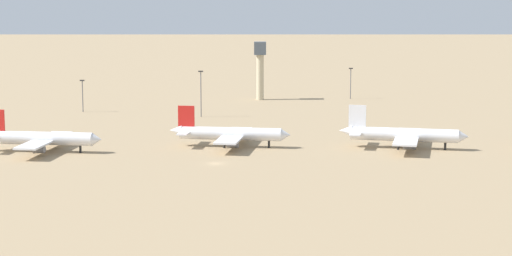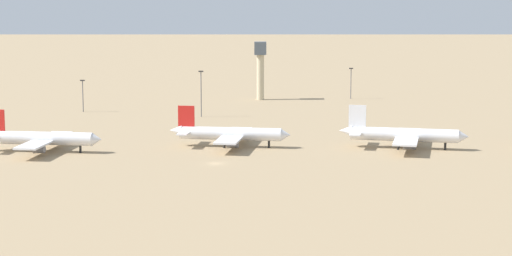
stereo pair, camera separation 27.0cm
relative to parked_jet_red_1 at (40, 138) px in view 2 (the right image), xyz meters
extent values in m
plane|color=#9E8460|center=(52.75, -17.84, -4.06)|extent=(4000.00, 4000.00, 0.00)
pyramid|color=gray|center=(25.95, 940.38, 32.05)|extent=(275.70, 263.76, 72.21)
cylinder|color=white|center=(0.37, -0.05, 0.04)|extent=(31.42, 7.68, 3.90)
cone|color=white|center=(17.20, -2.12, 0.04)|extent=(3.35, 4.03, 3.70)
cube|color=white|center=(-12.69, 5.49, 0.43)|extent=(3.91, 6.96, 0.35)
cube|color=white|center=(1.34, -0.16, -0.55)|extent=(10.39, 31.76, 0.55)
cylinder|color=slate|center=(3.20, 6.97, -1.91)|extent=(3.74, 2.56, 2.14)
cylinder|color=slate|center=(1.41, -7.54, -1.91)|extent=(3.74, 2.56, 2.14)
cylinder|color=black|center=(12.13, -1.49, -2.98)|extent=(0.68, 0.68, 2.14)
cylinder|color=black|center=(-0.79, 2.45, -2.98)|extent=(0.68, 0.68, 2.14)
cylinder|color=black|center=(-1.36, -2.19, -2.98)|extent=(0.68, 0.68, 2.14)
cylinder|color=white|center=(55.70, 9.21, 0.03)|extent=(31.40, 8.11, 3.90)
cone|color=white|center=(72.48, 6.90, 0.03)|extent=(3.40, 4.06, 3.70)
cone|color=white|center=(38.91, 11.52, 0.62)|extent=(4.31, 3.81, 3.31)
cube|color=red|center=(42.19, 11.07, 5.15)|extent=(5.08, 1.17, 6.33)
cube|color=white|center=(42.72, 14.93, 0.42)|extent=(3.99, 6.98, 0.35)
cube|color=white|center=(41.66, 7.21, 0.42)|extent=(3.99, 6.98, 0.35)
cube|color=white|center=(56.66, 9.08, -0.55)|extent=(10.81, 31.77, 0.55)
cylinder|color=slate|center=(58.62, 16.18, -1.91)|extent=(3.76, 2.60, 2.14)
cylinder|color=slate|center=(56.63, 1.71, -1.91)|extent=(3.76, 2.60, 2.14)
cylinder|color=black|center=(67.43, 7.59, -2.98)|extent=(0.68, 0.68, 2.14)
cylinder|color=black|center=(54.57, 11.72, -2.98)|extent=(0.68, 0.68, 2.14)
cylinder|color=black|center=(53.93, 7.09, -2.98)|extent=(0.68, 0.68, 2.14)
cylinder|color=white|center=(108.00, 6.81, 0.17)|extent=(32.34, 10.53, 4.03)
cone|color=white|center=(125.14, 3.23, 0.17)|extent=(3.74, 4.36, 3.82)
cone|color=white|center=(90.86, 10.39, 0.77)|extent=(4.64, 4.17, 3.42)
cube|color=white|center=(94.21, 9.69, 5.45)|extent=(5.22, 1.56, 6.54)
cube|color=white|center=(95.03, 13.63, 0.57)|extent=(4.55, 7.36, 0.36)
cube|color=white|center=(93.39, 5.75, 0.57)|extent=(4.55, 7.36, 0.36)
cube|color=white|center=(108.98, 6.60, -0.43)|extent=(13.28, 32.92, 0.56)
cylinder|color=slate|center=(111.51, 13.78, -1.84)|extent=(4.00, 2.91, 2.21)
cylinder|color=slate|center=(108.43, -0.99, -1.84)|extent=(4.00, 2.91, 2.21)
cylinder|color=black|center=(119.98, 4.31, -2.95)|extent=(0.70, 0.70, 2.21)
cylinder|color=black|center=(107.02, 9.48, -2.95)|extent=(0.70, 0.70, 2.21)
cylinder|color=black|center=(106.03, 4.75, -2.95)|extent=(0.70, 0.70, 2.21)
cylinder|color=#C6B793|center=(64.16, 130.55, 5.81)|extent=(3.20, 3.20, 19.73)
cube|color=#4C5660|center=(64.16, 130.55, 18.45)|extent=(5.20, 5.20, 5.56)
cylinder|color=#59595E|center=(104.03, 133.98, 2.56)|extent=(0.36, 0.36, 13.23)
cube|color=#333333|center=(104.03, 133.98, 9.42)|extent=(1.80, 0.50, 0.50)
cylinder|color=#59595E|center=(-5.31, 89.29, 2.03)|extent=(0.36, 0.36, 12.17)
cube|color=#333333|center=(-5.31, 89.29, 8.37)|extent=(1.80, 0.50, 0.50)
cylinder|color=#59595E|center=(42.14, 75.58, 4.43)|extent=(0.36, 0.36, 16.97)
cube|color=#333333|center=(42.14, 75.58, 13.17)|extent=(1.80, 0.50, 0.50)
camera|label=1|loc=(65.97, -259.55, 42.50)|focal=62.97mm
camera|label=2|loc=(66.24, -259.54, 42.50)|focal=62.97mm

